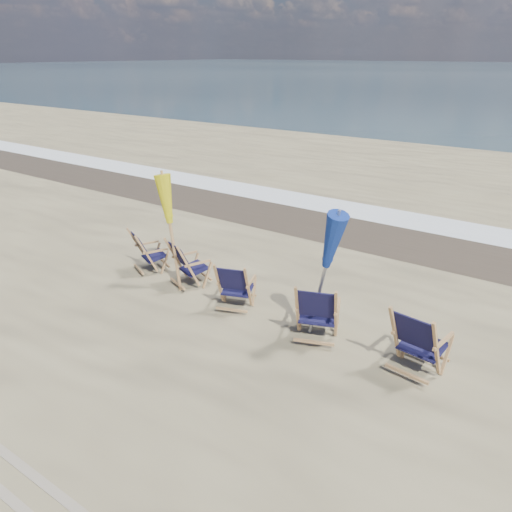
# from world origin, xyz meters

# --- Properties ---
(surf_foam) EXTENTS (200.00, 1.40, 0.01)m
(surf_foam) POSITION_xyz_m (0.00, 8.30, 0.00)
(surf_foam) COLOR silver
(surf_foam) RESTS_ON ground
(wet_sand_strip) EXTENTS (200.00, 2.60, 0.00)m
(wet_sand_strip) POSITION_xyz_m (0.00, 6.80, 0.00)
(wet_sand_strip) COLOR #42362A
(wet_sand_strip) RESTS_ON ground
(beach_chair_0) EXTENTS (0.78, 0.82, 0.89)m
(beach_chair_0) POSITION_xyz_m (-2.35, 1.92, 0.44)
(beach_chair_0) COLOR #131235
(beach_chair_0) RESTS_ON ground
(beach_chair_1) EXTENTS (0.79, 0.84, 0.93)m
(beach_chair_1) POSITION_xyz_m (-1.25, 1.89, 0.47)
(beach_chair_1) COLOR #131235
(beach_chair_1) RESTS_ON ground
(beach_chair_2) EXTENTS (0.77, 0.81, 0.91)m
(beach_chair_2) POSITION_xyz_m (0.09, 1.85, 0.45)
(beach_chair_2) COLOR #131235
(beach_chair_2) RESTS_ON ground
(beach_chair_3) EXTENTS (0.86, 0.90, 1.01)m
(beach_chair_3) POSITION_xyz_m (1.71, 1.77, 0.50)
(beach_chair_3) COLOR #131235
(beach_chair_3) RESTS_ON ground
(beach_chair_4) EXTENTS (0.76, 0.83, 1.03)m
(beach_chair_4) POSITION_xyz_m (3.17, 1.66, 0.52)
(beach_chair_4) COLOR #131235
(beach_chair_4) RESTS_ON ground
(umbrella_yellow) EXTENTS (0.30, 0.30, 2.09)m
(umbrella_yellow) POSITION_xyz_m (-1.60, 1.88, 1.57)
(umbrella_yellow) COLOR #AC7E4D
(umbrella_yellow) RESTS_ON ground
(umbrella_blue) EXTENTS (0.30, 0.30, 2.16)m
(umbrella_blue) POSITION_xyz_m (1.46, 1.76, 1.64)
(umbrella_blue) COLOR #A5A5AD
(umbrella_blue) RESTS_ON ground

